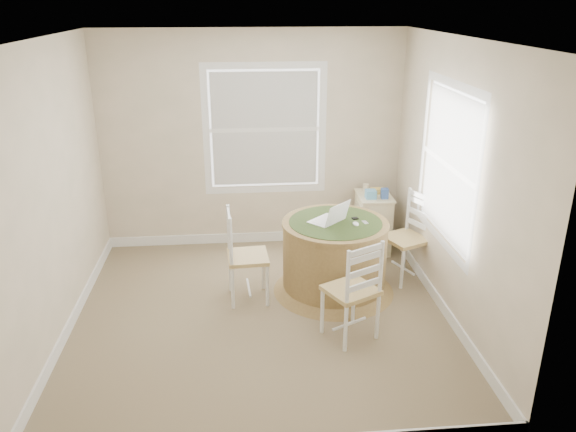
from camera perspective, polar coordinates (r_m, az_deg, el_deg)
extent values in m
cube|color=#847753|center=(5.60, -2.73, -10.12)|extent=(3.60, 3.60, 0.02)
cube|color=white|center=(4.79, -3.30, 17.73)|extent=(3.60, 3.60, 0.02)
cube|color=beige|center=(6.78, -3.65, 7.56)|extent=(3.60, 0.02, 2.60)
cube|color=beige|center=(3.38, -1.66, -7.13)|extent=(3.60, 0.02, 2.60)
cube|color=beige|center=(5.30, -22.96, 1.91)|extent=(0.02, 3.60, 2.60)
cube|color=beige|center=(5.41, 16.55, 3.14)|extent=(0.02, 3.60, 2.60)
cube|color=white|center=(7.16, -3.42, -2.16)|extent=(3.60, 0.02, 0.12)
cube|color=white|center=(5.79, -21.00, -9.73)|extent=(0.02, 3.60, 0.12)
cube|color=white|center=(5.90, 15.11, -8.38)|extent=(0.02, 3.60, 0.12)
cylinder|color=olive|center=(5.86, 4.73, -3.84)|extent=(1.07, 1.07, 0.70)
cone|color=olive|center=(6.03, 4.62, -7.17)|extent=(1.27, 1.27, 0.08)
cylinder|color=olive|center=(5.72, 4.83, -0.78)|extent=(1.09, 1.09, 0.03)
cylinder|color=#38461E|center=(5.71, 4.84, -0.63)|extent=(0.95, 0.95, 0.01)
cone|color=#38461E|center=(5.74, 4.82, -1.15)|extent=(1.05, 1.05, 0.10)
cube|color=white|center=(5.73, 3.87, -0.49)|extent=(0.41, 0.41, 0.02)
cube|color=silver|center=(5.73, 3.87, -0.40)|extent=(0.29, 0.29, 0.00)
cube|color=black|center=(5.61, 5.10, 0.26)|extent=(0.29, 0.28, 0.22)
ellipsoid|color=white|center=(5.66, 6.89, -0.81)|extent=(0.08, 0.11, 0.03)
cube|color=#B7BABF|center=(5.73, 7.84, -0.68)|extent=(0.06, 0.10, 0.02)
cube|color=black|center=(5.80, 6.82, -0.29)|extent=(0.07, 0.06, 0.02)
cube|color=beige|center=(6.90, 8.60, -0.74)|extent=(0.38, 0.52, 0.69)
cube|color=beige|center=(6.77, 8.77, 2.04)|extent=(0.41, 0.55, 0.02)
cube|color=#BEB68C|center=(6.94, 7.10, -2.36)|extent=(0.02, 0.43, 0.15)
cube|color=#BEB68C|center=(6.86, 7.18, -0.74)|extent=(0.02, 0.43, 0.15)
cube|color=#BEB68C|center=(6.79, 7.26, 0.84)|extent=(0.02, 0.43, 0.15)
cube|color=#579BC6|center=(6.65, 8.44, 2.23)|extent=(0.12, 0.12, 0.10)
cube|color=#E5BE50|center=(6.83, 9.03, 2.53)|extent=(0.15, 0.10, 0.06)
cube|color=#3557A0|center=(6.67, 9.71, 2.29)|extent=(0.08, 0.08, 0.12)
cylinder|color=beige|center=(6.87, 7.98, 2.85)|extent=(0.07, 0.07, 0.09)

